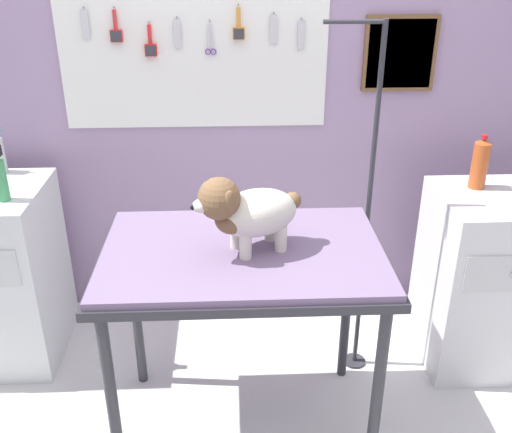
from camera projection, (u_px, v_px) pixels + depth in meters
name	position (u px, v px, depth m)	size (l,w,h in m)	color
rear_wall_panel	(233.00, 105.00, 2.95)	(4.00, 0.11, 2.30)	#9C83A6
grooming_table	(243.00, 267.00, 2.21)	(1.09, 0.72, 0.87)	#2D2D33
grooming_arm	(365.00, 225.00, 2.58)	(0.30, 0.11, 1.65)	#2D2D33
dog	(247.00, 211.00, 2.08)	(0.42, 0.29, 0.31)	silver
cabinet_right	(499.00, 279.00, 2.79)	(0.68, 0.54, 0.88)	silver
spray_bottle_tall	(0.00, 177.00, 2.48)	(0.06, 0.06, 0.25)	#3D9657
soda_bottle	(480.00, 164.00, 2.64)	(0.07, 0.07, 0.25)	#B04B20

